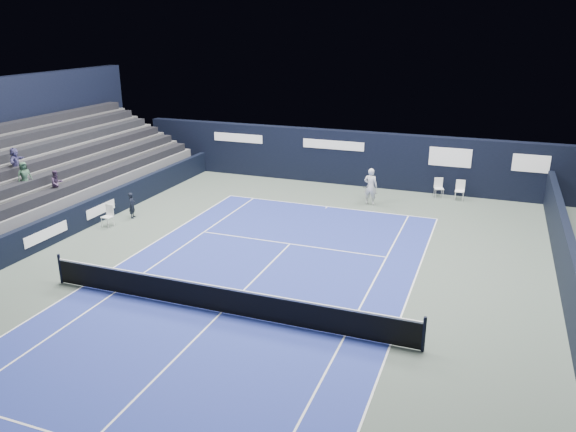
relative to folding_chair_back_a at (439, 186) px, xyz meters
The scene contains 13 objects.
ground 14.62m from the folding_chair_back_a, 110.37° to the right, with size 48.00×48.00×0.00m, color #47554C.
court_surface 16.51m from the folding_chair_back_a, 107.95° to the right, with size 10.97×23.77×0.01m, color navy.
enclosure_wall_right 11.11m from the folding_chair_back_a, 60.81° to the right, with size 0.30×22.00×1.80m, color black.
folding_chair_back_a is the anchor object (origin of this frame).
folding_chair_back_b 1.13m from the folding_chair_back_a, ahead, with size 0.47×0.45×1.06m.
line_judge_chair 17.01m from the folding_chair_back_a, 143.60° to the right, with size 0.49×0.47×1.00m.
line_judge 15.95m from the folding_chair_back_a, 146.89° to the right, with size 0.46×0.30×1.25m, color black.
court_markings 16.51m from the folding_chair_back_a, 107.95° to the right, with size 11.03×23.83×0.00m.
tennis_net 16.50m from the folding_chair_back_a, 107.95° to the right, with size 12.90×0.10×1.10m.
back_sponsor_wall 5.23m from the folding_chair_back_a, behind, with size 26.00×0.63×3.10m.
side_barrier_left 17.52m from the folding_chair_back_a, 146.32° to the right, with size 0.33×22.00×1.20m.
spectator_stand 20.36m from the folding_chair_back_a, 154.63° to the right, with size 6.00×18.00×6.40m.
tennis_player 4.12m from the folding_chair_back_a, 140.20° to the right, with size 0.73×0.87×1.91m.
Camera 1 is at (7.67, -14.33, 8.82)m, focal length 35.00 mm.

